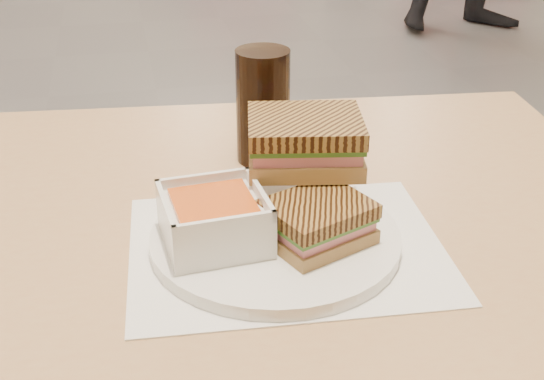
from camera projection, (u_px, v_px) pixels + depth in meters
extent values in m
cube|color=tan|center=(168.00, 218.00, 0.90)|extent=(1.26, 0.81, 0.03)
cylinder|color=tan|center=(468.00, 291.00, 1.40)|extent=(0.06, 0.06, 0.72)
cube|color=white|center=(287.00, 248.00, 0.81)|extent=(0.37, 0.30, 0.00)
cylinder|color=white|center=(275.00, 238.00, 0.81)|extent=(0.28, 0.28, 0.02)
cube|color=white|center=(214.00, 223.00, 0.78)|extent=(0.12, 0.12, 0.05)
cube|color=orange|center=(214.00, 203.00, 0.77)|extent=(0.09, 0.09, 0.01)
cube|color=white|center=(260.00, 193.00, 0.78)|extent=(0.02, 0.11, 0.01)
cube|color=white|center=(165.00, 207.00, 0.76)|extent=(0.02, 0.11, 0.01)
cube|color=white|center=(203.00, 179.00, 0.81)|extent=(0.11, 0.02, 0.01)
cube|color=white|center=(225.00, 224.00, 0.73)|extent=(0.11, 0.02, 0.01)
cube|color=#AB864B|center=(317.00, 234.00, 0.79)|extent=(0.13, 0.12, 0.02)
cube|color=#D17483|center=(317.00, 224.00, 0.79)|extent=(0.12, 0.11, 0.01)
cube|color=#386B23|center=(318.00, 217.00, 0.78)|extent=(0.13, 0.12, 0.01)
cube|color=olive|center=(318.00, 209.00, 0.78)|extent=(0.13, 0.12, 0.02)
cube|color=#AB864B|center=(305.00, 156.00, 0.85)|extent=(0.15, 0.13, 0.02)
cube|color=#D17483|center=(305.00, 144.00, 0.84)|extent=(0.14, 0.12, 0.01)
cube|color=#386B23|center=(305.00, 136.00, 0.83)|extent=(0.15, 0.13, 0.01)
cube|color=olive|center=(305.00, 125.00, 0.83)|extent=(0.15, 0.13, 0.02)
cylinder|color=black|center=(263.00, 106.00, 0.98)|extent=(0.07, 0.07, 0.16)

